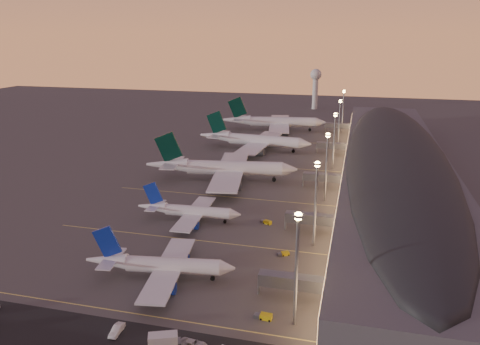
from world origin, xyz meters
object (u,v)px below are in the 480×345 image
service_van_e (193,345)px  catering_truck_a (165,343)px  baggage_tug_c (266,222)px  baggage_tug_d (284,254)px  airliner_narrow_north (189,211)px  airliner_wide_near (222,168)px  airliner_narrow_south (160,265)px  baggage_tug_b (283,281)px  baggage_tug_a (264,316)px  radar_tower (316,82)px  service_van_c (117,330)px  airliner_wide_mid (254,140)px  airliner_wide_far (274,122)px

service_van_e → catering_truck_a: bearing=115.2°
baggage_tug_c → baggage_tug_d: bearing=-40.2°
airliner_narrow_north → airliner_wide_near: size_ratio=0.55×
airliner_narrow_south → catering_truck_a: size_ratio=5.74×
airliner_narrow_south → baggage_tug_b: bearing=1.1°
airliner_narrow_south → baggage_tug_a: bearing=-29.3°
radar_tower → baggage_tug_d: size_ratio=9.15×
radar_tower → service_van_c: size_ratio=6.62×
baggage_tug_d → radar_tower: bearing=66.1°
airliner_wide_mid → baggage_tug_c: 102.22m
airliner_wide_far → baggage_tug_b: (37.29, -188.03, -5.05)m
airliner_wide_far → service_van_e: size_ratio=11.42×
catering_truck_a → service_van_e: size_ratio=1.15×
catering_truck_a → baggage_tug_d: (16.11, 46.60, -1.21)m
airliner_narrow_north → service_van_e: size_ratio=6.08×
airliner_wide_near → baggage_tug_d: bearing=-69.0°
airliner_narrow_south → baggage_tug_a: 31.37m
airliner_wide_far → catering_truck_a: size_ratio=9.90×
airliner_wide_far → baggage_tug_b: size_ratio=18.05×
airliner_wide_mid → baggage_tug_d: 125.19m
airliner_narrow_south → radar_tower: 289.44m
airliner_wide_far → airliner_narrow_north: bearing=-98.9°
airliner_wide_far → service_van_c: airliner_wide_far is taller
radar_tower → baggage_tug_a: 301.04m
airliner_wide_far → baggage_tug_b: airliner_wide_far is taller
baggage_tug_b → service_van_c: service_van_c is taller
catering_truck_a → airliner_wide_near: bearing=78.8°
airliner_wide_near → baggage_tug_a: bearing=-77.6°
baggage_tug_b → catering_truck_a: size_ratio=0.55×
airliner_wide_far → baggage_tug_c: (25.78, -151.70, -5.00)m
airliner_wide_mid → baggage_tug_d: bearing=-68.7°
baggage_tug_b → catering_truck_a: 36.47m
baggage_tug_a → baggage_tug_b: (1.49, 16.31, -0.07)m
airliner_narrow_south → baggage_tug_b: airliner_narrow_south is taller
catering_truck_a → service_van_c: size_ratio=1.38×
baggage_tug_c → catering_truck_a: size_ratio=0.60×
airliner_narrow_north → radar_tower: size_ratio=1.10×
airliner_wide_near → service_van_e: size_ratio=11.00×
baggage_tug_a → catering_truck_a: bearing=-134.0°
radar_tower → catering_truck_a: (2.41, -314.88, -20.21)m
baggage_tug_d → airliner_wide_far: bearing=73.6°
airliner_narrow_south → airliner_narrow_north: size_ratio=1.09×
airliner_narrow_south → service_van_e: 30.18m
baggage_tug_b → baggage_tug_c: size_ratio=0.91×
baggage_tug_b → baggage_tug_a: bearing=-122.9°
airliner_wide_mid → catering_truck_a: 167.67m
service_van_e → baggage_tug_a: bearing=-35.4°
airliner_narrow_south → baggage_tug_d: 35.21m
airliner_narrow_north → radar_tower: bearing=83.5°
radar_tower → baggage_tug_c: (9.20, -247.04, -21.35)m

